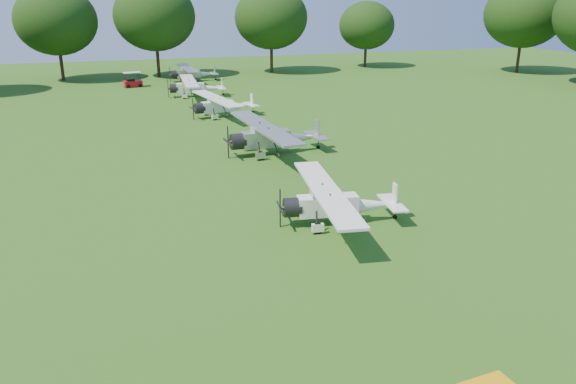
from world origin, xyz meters
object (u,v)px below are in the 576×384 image
Objects in this scene: aircraft_5 at (222,104)px; aircraft_6 at (195,86)px; golf_cart at (132,82)px; aircraft_4 at (273,136)px; aircraft_3 at (337,202)px; aircraft_7 at (192,72)px.

aircraft_5 is 0.98× the size of aircraft_6.
golf_cart is at bearing 98.58° from aircraft_5.
aircraft_4 is 25.91m from aircraft_6.
aircraft_3 is 39.43m from aircraft_6.
aircraft_6 reaches higher than aircraft_7.
golf_cart is at bearing 106.48° from aircraft_3.
aircraft_6 is 4.38× the size of golf_cart.
aircraft_4 is at bearing 95.27° from aircraft_3.
aircraft_4 is at bearing -82.62° from aircraft_6.
aircraft_5 is 22.35m from golf_cart.
aircraft_4 is 4.96× the size of golf_cart.
aircraft_4 reaches higher than aircraft_7.
aircraft_3 is 0.98× the size of aircraft_6.
aircraft_6 is 12.23m from aircraft_7.
aircraft_4 is 38.00m from aircraft_7.
aircraft_6 is at bearing 99.38° from aircraft_3.
aircraft_4 is at bearing -91.41° from aircraft_7.
golf_cart is (-7.08, 21.19, -0.55)m from aircraft_5.
aircraft_4 is 1.15× the size of aircraft_5.
aircraft_3 is 49.32m from golf_cart.
aircraft_5 reaches higher than aircraft_3.
aircraft_5 is (-0.81, 14.03, -0.18)m from aircraft_4.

